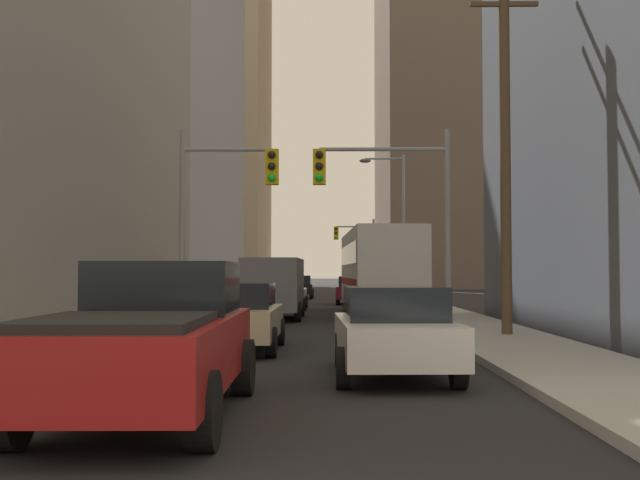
% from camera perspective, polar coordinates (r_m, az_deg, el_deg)
% --- Properties ---
extents(sidewalk_left, '(2.88, 160.00, 0.15)m').
position_cam_1_polar(sidewalk_left, '(53.62, -4.84, -4.16)').
color(sidewalk_left, '#9E9E99').
rests_on(sidewalk_left, ground).
extents(sidewalk_right, '(2.88, 160.00, 0.15)m').
position_cam_1_polar(sidewalk_right, '(53.54, 5.40, -4.16)').
color(sidewalk_right, '#9E9E99').
rests_on(sidewalk_right, ground).
extents(city_bus, '(2.88, 11.58, 3.40)m').
position_cam_1_polar(city_bus, '(31.82, 4.34, -2.06)').
color(city_bus, silver).
rests_on(city_bus, ground).
extents(pickup_truck_red, '(2.20, 5.44, 1.90)m').
position_cam_1_polar(pickup_truck_red, '(9.77, -12.39, -7.19)').
color(pickup_truck_red, maroon).
rests_on(pickup_truck_red, ground).
extents(cargo_van_grey, '(2.16, 5.24, 2.26)m').
position_cam_1_polar(cargo_van_grey, '(28.98, -3.42, -3.30)').
color(cargo_van_grey, slate).
rests_on(cargo_van_grey, ground).
extents(sedan_white, '(1.95, 4.26, 1.52)m').
position_cam_1_polar(sedan_white, '(13.06, 5.46, -6.72)').
color(sedan_white, white).
rests_on(sedan_white, ground).
extents(sedan_beige, '(1.95, 4.20, 1.52)m').
position_cam_1_polar(sedan_beige, '(17.34, -6.15, -5.64)').
color(sedan_beige, '#C6B793').
rests_on(sedan_beige, ground).
extents(sedan_silver, '(1.95, 4.21, 1.52)m').
position_cam_1_polar(sedan_silver, '(36.52, -2.50, -3.92)').
color(sedan_silver, '#B7BABF').
rests_on(sedan_silver, ground).
extents(sedan_maroon, '(1.96, 4.26, 1.52)m').
position_cam_1_polar(sedan_maroon, '(42.14, 2.50, -3.71)').
color(sedan_maroon, maroon).
rests_on(sedan_maroon, ground).
extents(sedan_black, '(1.95, 4.23, 1.52)m').
position_cam_1_polar(sedan_black, '(51.17, -1.59, -3.48)').
color(sedan_black, black).
rests_on(sedan_black, ground).
extents(traffic_signal_near_left, '(2.95, 0.44, 6.00)m').
position_cam_1_polar(traffic_signal_near_left, '(23.08, -7.15, 3.21)').
color(traffic_signal_near_left, gray).
rests_on(traffic_signal_near_left, ground).
extents(traffic_signal_near_right, '(4.07, 0.44, 6.00)m').
position_cam_1_polar(traffic_signal_near_right, '(22.93, 5.08, 3.38)').
color(traffic_signal_near_right, gray).
rests_on(traffic_signal_near_right, ground).
extents(traffic_signal_far_right, '(3.28, 0.44, 6.00)m').
position_cam_1_polar(traffic_signal_far_right, '(61.97, 2.71, -0.28)').
color(traffic_signal_far_right, gray).
rests_on(traffic_signal_far_right, ground).
extents(utility_pole_right, '(2.20, 0.28, 10.24)m').
position_cam_1_polar(utility_pole_right, '(20.99, 13.51, 7.67)').
color(utility_pole_right, brown).
rests_on(utility_pole_right, ground).
extents(street_lamp_right, '(2.22, 0.32, 7.50)m').
position_cam_1_polar(street_lamp_right, '(37.82, 5.66, 1.82)').
color(street_lamp_right, gray).
rests_on(street_lamp_right, ground).
extents(building_left_mid_office, '(19.87, 27.45, 31.67)m').
position_cam_1_polar(building_left_mid_office, '(54.69, -17.92, 12.66)').
color(building_left_mid_office, '#93939E').
rests_on(building_left_mid_office, ground).
extents(building_left_far_tower, '(25.67, 19.45, 66.77)m').
position_cam_1_polar(building_left_far_tower, '(101.50, -11.55, 15.83)').
color(building_left_far_tower, tan).
rests_on(building_left_far_tower, ground).
extents(building_right_far_highrise, '(23.48, 27.16, 56.69)m').
position_cam_1_polar(building_right_far_highrise, '(96.45, 11.70, 13.68)').
color(building_right_far_highrise, '#66564C').
rests_on(building_right_far_highrise, ground).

